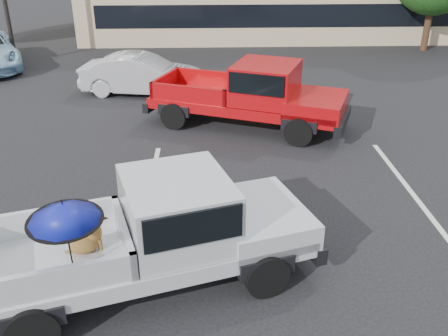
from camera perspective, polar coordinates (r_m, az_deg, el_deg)
The scene contains 6 objects.
ground at distance 9.90m, azimuth 8.01°, elevation -8.04°, with size 90.00×90.00×0.00m, color black.
stripe_left at distance 11.55m, azimuth -8.51°, elevation -2.76°, with size 0.12×5.00×0.01m, color silver.
stripe_right at distance 12.38m, azimuth 20.28°, elevation -2.12°, with size 0.12×5.00×0.01m, color silver.
silver_pickup at distance 8.27m, azimuth -6.76°, elevation -6.75°, with size 6.02×3.57×2.06m.
red_pickup at distance 14.84m, azimuth 4.07°, elevation 8.55°, with size 6.27×4.12×1.96m.
silver_sedan at distance 18.35m, azimuth -9.38°, elevation 10.50°, with size 1.49×4.28×1.41m, color #BBBDC3.
Camera 1 is at (-1.67, -8.06, 5.50)m, focal length 40.00 mm.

